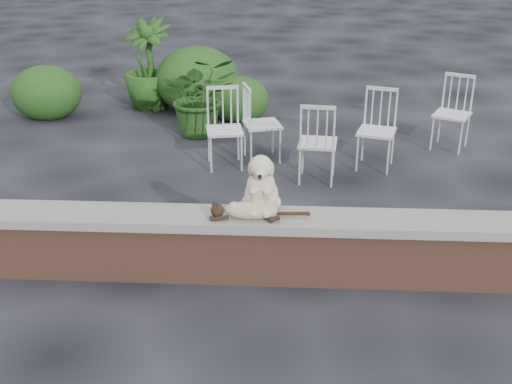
{
  "coord_description": "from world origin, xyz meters",
  "views": [
    {
      "loc": [
        -0.38,
        -4.61,
        2.88
      ],
      "look_at": [
        -0.64,
        0.2,
        0.7
      ],
      "focal_mm": 44.58,
      "sensor_mm": 36.0,
      "label": 1
    }
  ],
  "objects_px": {
    "cat": "(251,209)",
    "chair_c": "(318,141)",
    "dog": "(262,181)",
    "potted_plant_b": "(148,64)",
    "chair_a": "(225,129)",
    "chair_d": "(452,113)",
    "chair_b": "(377,130)",
    "potted_plant_a": "(200,95)",
    "chair_e": "(262,123)"
  },
  "relations": [
    {
      "from": "cat",
      "to": "chair_d",
      "type": "bearing_deg",
      "value": 54.88
    },
    {
      "from": "chair_d",
      "to": "chair_e",
      "type": "height_order",
      "value": "same"
    },
    {
      "from": "chair_b",
      "to": "chair_a",
      "type": "distance_m",
      "value": 1.79
    },
    {
      "from": "cat",
      "to": "potted_plant_a",
      "type": "xyz_separation_m",
      "value": [
        -0.91,
        3.7,
        -0.11
      ]
    },
    {
      "from": "cat",
      "to": "potted_plant_b",
      "type": "height_order",
      "value": "potted_plant_b"
    },
    {
      "from": "potted_plant_a",
      "to": "chair_d",
      "type": "bearing_deg",
      "value": -6.65
    },
    {
      "from": "dog",
      "to": "potted_plant_b",
      "type": "relative_size",
      "value": 0.39
    },
    {
      "from": "dog",
      "to": "potted_plant_a",
      "type": "distance_m",
      "value": 3.69
    },
    {
      "from": "chair_c",
      "to": "potted_plant_a",
      "type": "xyz_separation_m",
      "value": [
        -1.53,
        1.53,
        0.08
      ]
    },
    {
      "from": "dog",
      "to": "chair_d",
      "type": "height_order",
      "value": "dog"
    },
    {
      "from": "chair_d",
      "to": "chair_a",
      "type": "distance_m",
      "value": 2.93
    },
    {
      "from": "chair_d",
      "to": "chair_b",
      "type": "bearing_deg",
      "value": -118.6
    },
    {
      "from": "chair_d",
      "to": "chair_c",
      "type": "relative_size",
      "value": 1.0
    },
    {
      "from": "chair_a",
      "to": "chair_d",
      "type": "bearing_deg",
      "value": 4.5
    },
    {
      "from": "potted_plant_b",
      "to": "chair_c",
      "type": "bearing_deg",
      "value": -47.79
    },
    {
      "from": "chair_c",
      "to": "chair_d",
      "type": "bearing_deg",
      "value": -140.57
    },
    {
      "from": "chair_e",
      "to": "potted_plant_b",
      "type": "distance_m",
      "value": 2.8
    },
    {
      "from": "dog",
      "to": "chair_b",
      "type": "distance_m",
      "value": 2.77
    },
    {
      "from": "chair_a",
      "to": "dog",
      "type": "bearing_deg",
      "value": -87.84
    },
    {
      "from": "cat",
      "to": "chair_c",
      "type": "bearing_deg",
      "value": 74.42
    },
    {
      "from": "chair_d",
      "to": "potted_plant_a",
      "type": "relative_size",
      "value": 0.86
    },
    {
      "from": "dog",
      "to": "chair_e",
      "type": "relative_size",
      "value": 0.57
    },
    {
      "from": "chair_a",
      "to": "chair_e",
      "type": "relative_size",
      "value": 1.0
    },
    {
      "from": "chair_b",
      "to": "potted_plant_b",
      "type": "height_order",
      "value": "potted_plant_b"
    },
    {
      "from": "chair_b",
      "to": "chair_c",
      "type": "relative_size",
      "value": 1.0
    },
    {
      "from": "chair_d",
      "to": "potted_plant_b",
      "type": "bearing_deg",
      "value": -174.05
    },
    {
      "from": "chair_c",
      "to": "dog",
      "type": "bearing_deg",
      "value": 81.18
    },
    {
      "from": "dog",
      "to": "chair_d",
      "type": "bearing_deg",
      "value": 54.56
    },
    {
      "from": "potted_plant_a",
      "to": "potted_plant_b",
      "type": "relative_size",
      "value": 0.8
    },
    {
      "from": "potted_plant_a",
      "to": "potted_plant_b",
      "type": "height_order",
      "value": "potted_plant_b"
    },
    {
      "from": "cat",
      "to": "chair_c",
      "type": "height_order",
      "value": "chair_c"
    },
    {
      "from": "chair_d",
      "to": "chair_e",
      "type": "bearing_deg",
      "value": -141.15
    },
    {
      "from": "chair_a",
      "to": "chair_e",
      "type": "distance_m",
      "value": 0.5
    },
    {
      "from": "dog",
      "to": "cat",
      "type": "bearing_deg",
      "value": -117.71
    },
    {
      "from": "chair_c",
      "to": "chair_e",
      "type": "xyz_separation_m",
      "value": [
        -0.65,
        0.62,
        0.0
      ]
    },
    {
      "from": "potted_plant_b",
      "to": "chair_b",
      "type": "bearing_deg",
      "value": -35.97
    },
    {
      "from": "chair_d",
      "to": "chair_e",
      "type": "relative_size",
      "value": 1.0
    },
    {
      "from": "chair_c",
      "to": "chair_a",
      "type": "distance_m",
      "value": 1.15
    },
    {
      "from": "cat",
      "to": "chair_c",
      "type": "xyz_separation_m",
      "value": [
        0.62,
        2.17,
        -0.19
      ]
    },
    {
      "from": "chair_e",
      "to": "potted_plant_b",
      "type": "relative_size",
      "value": 0.69
    },
    {
      "from": "dog",
      "to": "chair_b",
      "type": "bearing_deg",
      "value": 63.36
    },
    {
      "from": "dog",
      "to": "chair_d",
      "type": "distance_m",
      "value": 3.92
    },
    {
      "from": "chair_b",
      "to": "chair_e",
      "type": "height_order",
      "value": "same"
    },
    {
      "from": "chair_e",
      "to": "chair_c",
      "type": "bearing_deg",
      "value": -149.84
    },
    {
      "from": "cat",
      "to": "chair_d",
      "type": "height_order",
      "value": "chair_d"
    },
    {
      "from": "chair_a",
      "to": "chair_e",
      "type": "bearing_deg",
      "value": 18.96
    },
    {
      "from": "chair_d",
      "to": "potted_plant_a",
      "type": "bearing_deg",
      "value": -160.05
    },
    {
      "from": "dog",
      "to": "potted_plant_b",
      "type": "height_order",
      "value": "potted_plant_b"
    },
    {
      "from": "chair_d",
      "to": "chair_b",
      "type": "distance_m",
      "value": 1.26
    },
    {
      "from": "dog",
      "to": "chair_e",
      "type": "height_order",
      "value": "dog"
    }
  ]
}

